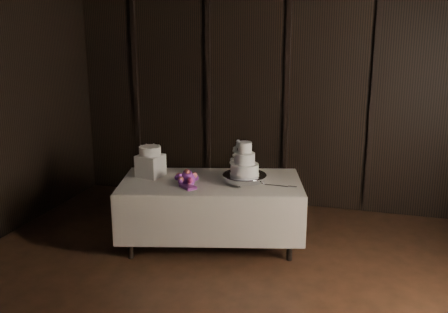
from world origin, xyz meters
The scene contains 8 objects.
room centered at (0.00, 0.00, 1.50)m, with size 6.08×7.08×3.08m.
display_table centered at (-0.56, 1.91, 0.42)m, with size 2.19×1.51×0.76m.
cake_stand centered at (-0.19, 1.95, 0.81)m, with size 0.48×0.48×0.09m, color silver.
wedding_cake centered at (-0.22, 1.94, 0.99)m, with size 0.35×0.30×0.36m.
bouquet centered at (-0.77, 1.72, 0.83)m, with size 0.31×0.41×0.20m, color #C04C4A, non-canonical shape.
box_pedestal centered at (-1.28, 1.88, 0.89)m, with size 0.26×0.26×0.25m, color white.
small_cake centered at (-1.28, 1.88, 1.06)m, with size 0.25×0.25×0.10m, color white.
cake_knife centered at (0.15, 1.92, 0.77)m, with size 0.37×0.02×0.01m, color silver.
Camera 1 is at (1.05, -3.11, 2.41)m, focal length 40.00 mm.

